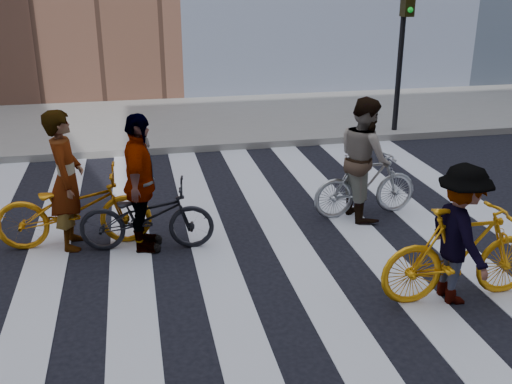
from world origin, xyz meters
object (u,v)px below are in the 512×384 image
object	(u,v)px
bike_yellow_right	(461,254)
rider_left	(66,180)
rider_rear	(140,184)
bike_yellow_left	(74,209)
bike_silver_mid	(366,185)
rider_right	(460,234)
traffic_signal	(404,35)
bike_dark_rear	(147,216)
rider_mid	(364,158)

from	to	relation	value
bike_yellow_right	rider_left	bearing A→B (deg)	61.94
rider_rear	rider_left	bearing A→B (deg)	79.53
bike_yellow_right	rider_rear	size ratio (longest dim) A/B	1.01
bike_yellow_left	bike_silver_mid	distance (m)	4.34
rider_right	rider_rear	distance (m)	4.07
bike_silver_mid	bike_yellow_right	world-z (taller)	bike_yellow_right
rider_right	rider_left	bearing A→B (deg)	61.67
traffic_signal	bike_yellow_left	world-z (taller)	traffic_signal
traffic_signal	rider_right	bearing A→B (deg)	-109.02
rider_right	rider_rear	bearing A→B (deg)	59.00
bike_silver_mid	rider_left	bearing A→B (deg)	89.00
rider_left	rider_rear	bearing A→B (deg)	-105.98
rider_right	rider_rear	world-z (taller)	rider_rear
bike_yellow_right	bike_dark_rear	bearing A→B (deg)	59.00
bike_yellow_left	bike_dark_rear	size ratio (longest dim) A/B	1.15
rider_rear	rider_right	bearing A→B (deg)	-113.85
traffic_signal	rider_left	size ratio (longest dim) A/B	1.72
bike_yellow_left	bike_dark_rear	world-z (taller)	bike_yellow_left
bike_yellow_left	rider_right	world-z (taller)	rider_right
bike_yellow_left	rider_rear	size ratio (longest dim) A/B	1.10
bike_yellow_right	rider_mid	world-z (taller)	rider_mid
bike_yellow_left	rider_rear	distance (m)	1.05
rider_left	bike_dark_rear	bearing A→B (deg)	-105.17
traffic_signal	rider_right	size ratio (longest dim) A/B	2.01
rider_left	rider_right	bearing A→B (deg)	-116.69
rider_mid	rider_rear	distance (m)	3.40
bike_dark_rear	rider_rear	bearing A→B (deg)	97.18
bike_dark_rear	rider_rear	world-z (taller)	rider_rear
rider_right	bike_silver_mid	bearing A→B (deg)	1.62
rider_mid	rider_right	world-z (taller)	rider_mid
traffic_signal	rider_mid	bearing A→B (deg)	-120.34
rider_right	traffic_signal	bearing A→B (deg)	-18.99
rider_mid	bike_silver_mid	bearing A→B (deg)	-93.68
traffic_signal	bike_silver_mid	world-z (taller)	traffic_signal
bike_yellow_right	rider_right	distance (m)	0.25
bike_silver_mid	bike_yellow_right	size ratio (longest dim) A/B	0.87
bike_yellow_right	rider_mid	size ratio (longest dim) A/B	1.03
bike_dark_rear	rider_mid	xyz separation A→B (m)	(3.32, 0.51, 0.46)
bike_silver_mid	rider_rear	distance (m)	3.48
bike_yellow_left	rider_left	xyz separation A→B (m)	(-0.05, 0.00, 0.42)
bike_yellow_right	rider_right	size ratio (longest dim) A/B	1.17
traffic_signal	rider_rear	bearing A→B (deg)	-140.86
bike_dark_rear	rider_mid	size ratio (longest dim) A/B	0.97
traffic_signal	rider_mid	world-z (taller)	traffic_signal
bike_silver_mid	bike_yellow_right	distance (m)	2.62
rider_left	rider_right	world-z (taller)	rider_left
bike_silver_mid	bike_dark_rear	world-z (taller)	bike_silver_mid
bike_silver_mid	rider_right	distance (m)	2.63
bike_dark_rear	rider_right	size ratio (longest dim) A/B	1.10
rider_left	rider_mid	xyz separation A→B (m)	(4.34, 0.20, -0.03)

